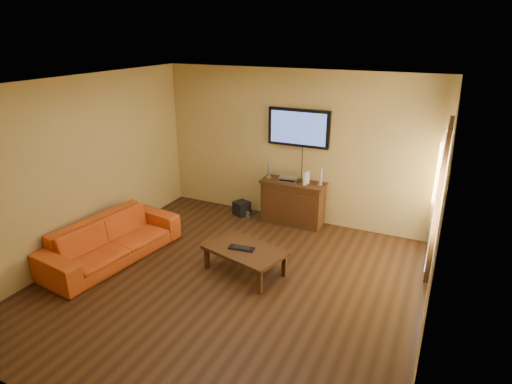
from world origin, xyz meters
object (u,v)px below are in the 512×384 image
Objects in this scene: television at (299,128)px; coffee_table at (245,252)px; speaker_right at (321,177)px; game_console at (306,178)px; keyboard at (242,248)px; subwoofer at (242,208)px; media_console at (293,202)px; sofa at (111,234)px; speaker_left at (269,170)px; bottle at (248,216)px; av_receiver at (289,179)px.

television is 2.49m from coffee_table.
television is 0.93m from speaker_right.
game_console is 0.56× the size of keyboard.
game_console is 0.84× the size of subwoofer.
media_console is 0.56m from game_console.
sofa is 9.85× the size of game_console.
keyboard reaches higher than coffee_table.
media_console is 0.73m from speaker_left.
keyboard is (-0.55, -1.94, -0.55)m from speaker_right.
speaker_right is 1.54m from bottle.
speaker_left is (-0.48, 0.03, 0.54)m from media_console.
game_console is at bearing 26.42° from subwoofer.
television is 3.37× the size of speaker_right.
speaker_left is at bearing 34.82° from subwoofer.
game_console is at bearing 14.16° from bottle.
subwoofer is 2.08m from keyboard.
media_console reaches higher than subwoofer.
media_console is 3.50× the size of speaker_right.
av_receiver reaches higher than subwoofer.
speaker_left reaches higher than subwoofer.
coffee_table is 3.83× the size of speaker_right.
coffee_table is at bearing -104.70° from speaker_right.
bottle is (-0.67, -0.30, -0.73)m from av_receiver.
av_receiver is at bearing 90.93° from keyboard.
coffee_table is (-0.02, -2.07, -1.38)m from television.
sofa is 2.91m from speaker_left.
game_console is 1.46m from subwoofer.
coffee_table is at bearing -93.60° from av_receiver.
av_receiver is at bearing -121.97° from television.
speaker_right is at bearing 4.34° from media_console.
speaker_right is 1.26× the size of subwoofer.
television is 3.32× the size of speaker_left.
sofa is (-2.03, -2.38, 0.02)m from media_console.
media_console is at bearing -33.01° from sofa.
av_receiver is 1.98m from keyboard.
media_console is at bearing -20.17° from av_receiver.
speaker_right is (0.48, -0.14, -0.78)m from television.
sofa is 8.29× the size of subwoofer.
speaker_right is at bearing 28.26° from subwoofer.
television is at bearing 52.22° from av_receiver.
sofa is at bearing -122.73° from speaker_left.
television is 0.88× the size of coffee_table.
bottle is at bearing 114.70° from coffee_table.
av_receiver reaches higher than sofa.
media_console is at bearing 19.70° from bottle.
bottle is at bearing 113.18° from keyboard.
media_console is 5.26× the size of game_console.
sofa is 3.11m from av_receiver.
subwoofer is 1.30× the size of bottle.
subwoofer is (1.03, 2.32, -0.29)m from sofa.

